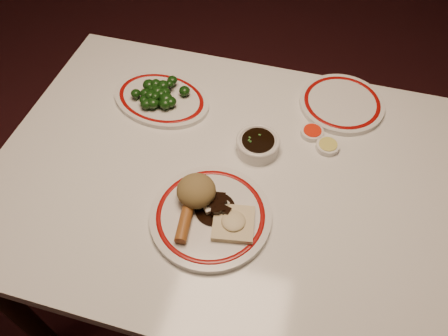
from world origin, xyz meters
TOP-DOWN VIEW (x-y plane):
  - ground at (0.00, 0.00)m, footprint 7.00×7.00m
  - dining_table at (0.00, 0.00)m, footprint 1.20×0.90m
  - main_plate at (0.02, -0.15)m, footprint 0.39×0.39m
  - rice_mound at (-0.03, -0.11)m, footprint 0.10×0.10m
  - spring_roll at (-0.03, -0.19)m, footprint 0.04×0.11m
  - fried_wonton at (0.08, -0.16)m, footprint 0.11×0.11m
  - stirfry_heap at (0.03, -0.13)m, footprint 0.10×0.10m
  - broccoli_plate at (-0.24, 0.20)m, footprint 0.34×0.30m
  - broccoli_pile at (-0.24, 0.19)m, footprint 0.16×0.14m
  - soy_bowl at (0.08, 0.09)m, footprint 0.12×0.12m
  - sweet_sour_dish at (0.21, 0.19)m, footprint 0.06×0.06m
  - mustard_dish at (0.26, 0.15)m, footprint 0.06×0.06m
  - far_plate at (0.28, 0.33)m, footprint 0.27×0.27m

SIDE VIEW (x-z plane):
  - ground at x=0.00m, z-range 0.00..0.00m
  - dining_table at x=0.00m, z-range 0.28..1.03m
  - sweet_sour_dish at x=0.21m, z-range 0.75..0.77m
  - mustard_dish at x=0.26m, z-range 0.75..0.77m
  - broccoli_plate at x=-0.24m, z-range 0.75..0.77m
  - far_plate at x=0.28m, z-range 0.75..0.77m
  - main_plate at x=0.02m, z-range 0.75..0.77m
  - soy_bowl at x=0.08m, z-range 0.75..0.79m
  - fried_wonton at x=0.08m, z-range 0.77..0.79m
  - stirfry_heap at x=0.03m, z-range 0.77..0.80m
  - spring_roll at x=-0.03m, z-range 0.77..0.80m
  - broccoli_pile at x=-0.24m, z-range 0.76..0.81m
  - rice_mound at x=-0.03m, z-range 0.77..0.84m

